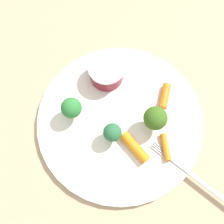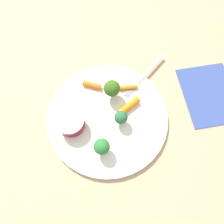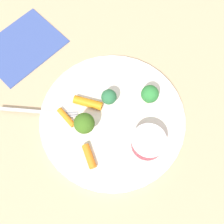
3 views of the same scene
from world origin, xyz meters
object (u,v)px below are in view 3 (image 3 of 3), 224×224
Objects in this scene: broccoli_floret_0 at (109,97)px; broccoli_floret_2 at (84,123)px; broccoli_floret_1 at (150,94)px; sauce_cup at (148,142)px; fork at (39,112)px; napkin at (22,46)px; carrot_stick_1 at (89,156)px; plate at (112,119)px; carrot_stick_2 at (88,103)px; carrot_stick_0 at (66,117)px.

broccoli_floret_0 is 0.77× the size of broccoli_floret_2.
broccoli_floret_1 is (-0.07, 0.04, 0.00)m from broccoli_floret_0.
sauce_cup is 0.13m from broccoli_floret_2.
fork is 0.18m from napkin.
napkin is (-0.05, -0.17, -0.01)m from fork.
broccoli_floret_2 is 0.06m from carrot_stick_1.
broccoli_floret_2 is at bearing -115.30° from carrot_stick_1.
plate is at bearing -6.88° from broccoli_floret_1.
carrot_stick_1 is at bearing 10.91° from broccoli_floret_1.
carrot_stick_1 is 0.79× the size of carrot_stick_2.
plate is 0.07m from broccoli_floret_2.
carrot_stick_0 is 0.06m from fork.
carrot_stick_1 is at bearing 104.12° from fork.
plate is 0.27m from napkin.
plate is 2.21× the size of fork.
carrot_stick_1 reaches higher than carrot_stick_0.
broccoli_floret_1 is at bearing 158.99° from carrot_stick_0.
broccoli_floret_2 is at bearing 124.67° from fork.
napkin is at bearing -105.31° from fork.
broccoli_floret_1 is (-0.06, -0.07, 0.01)m from sauce_cup.
broccoli_floret_0 is at bearing 109.69° from napkin.
broccoli_floret_0 is 0.05m from carrot_stick_2.
sauce_cup is 0.36m from napkin.
carrot_stick_2 is (0.11, -0.06, -0.02)m from broccoli_floret_1.
broccoli_floret_0 is at bearing 151.21° from carrot_stick_2.
napkin is at bearing -92.26° from carrot_stick_1.
broccoli_floret_0 is 0.74× the size of carrot_stick_2.
carrot_stick_1 is (0.00, 0.09, 0.00)m from carrot_stick_0.
broccoli_floret_1 reaches higher than plate.
broccoli_floret_0 is 0.08m from broccoli_floret_1.
sauce_cup reaches higher than fork.
carrot_stick_0 is 0.34× the size of fork.
sauce_cup is 0.11m from carrot_stick_1.
broccoli_floret_2 is at bearing 92.77° from napkin.
plate is 0.06m from carrot_stick_2.
broccoli_floret_2 reaches higher than carrot_stick_1.
broccoli_floret_1 is at bearing 119.08° from napkin.
napkin is (0.08, -0.23, -0.04)m from broccoli_floret_0.
broccoli_floret_2 is 0.42× the size of fork.
broccoli_floret_1 is at bearing 152.23° from fork.
carrot_stick_2 is 0.34× the size of napkin.
fork is at bearing -55.33° from broccoli_floret_2.
broccoli_floret_2 reaches higher than carrot_stick_2.
broccoli_floret_0 reaches higher than fork.
carrot_stick_1 is 0.11m from carrot_stick_2.
plate is 6.32× the size of carrot_stick_1.
broccoli_floret_0 is at bearing -84.73° from sauce_cup.
broccoli_floret_0 is (0.01, -0.12, 0.01)m from sauce_cup.
broccoli_floret_0 is 0.25× the size of napkin.
plate is at bearing 170.25° from broccoli_floret_2.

